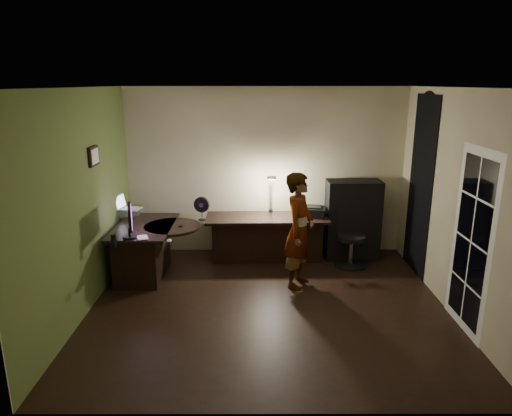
{
  "coord_description": "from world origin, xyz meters",
  "views": [
    {
      "loc": [
        -0.16,
        -5.31,
        2.75
      ],
      "look_at": [
        -0.15,
        1.05,
        1.0
      ],
      "focal_mm": 32.0,
      "sensor_mm": 36.0,
      "label": 1
    }
  ],
  "objects_px": {
    "desk_left": "(146,251)",
    "office_chair": "(352,237)",
    "cabinet": "(352,219)",
    "monitor": "(129,226)",
    "desk_right": "(267,238)",
    "person": "(299,230)"
  },
  "relations": [
    {
      "from": "monitor",
      "to": "desk_left",
      "type": "bearing_deg",
      "value": 67.41
    },
    {
      "from": "desk_right",
      "to": "cabinet",
      "type": "height_order",
      "value": "cabinet"
    },
    {
      "from": "cabinet",
      "to": "person",
      "type": "xyz_separation_m",
      "value": [
        -0.96,
        -1.07,
        0.17
      ]
    },
    {
      "from": "office_chair",
      "to": "person",
      "type": "xyz_separation_m",
      "value": [
        -0.88,
        -0.71,
        0.34
      ]
    },
    {
      "from": "monitor",
      "to": "cabinet",
      "type": "bearing_deg",
      "value": 5.77
    },
    {
      "from": "desk_right",
      "to": "person",
      "type": "xyz_separation_m",
      "value": [
        0.41,
        -0.94,
        0.44
      ]
    },
    {
      "from": "desk_left",
      "to": "desk_right",
      "type": "relative_size",
      "value": 0.69
    },
    {
      "from": "desk_right",
      "to": "person",
      "type": "distance_m",
      "value": 1.12
    },
    {
      "from": "person",
      "to": "desk_right",
      "type": "bearing_deg",
      "value": 46.9
    },
    {
      "from": "cabinet",
      "to": "monitor",
      "type": "distance_m",
      "value": 3.47
    },
    {
      "from": "desk_left",
      "to": "person",
      "type": "height_order",
      "value": "person"
    },
    {
      "from": "cabinet",
      "to": "monitor",
      "type": "relative_size",
      "value": 2.68
    },
    {
      "from": "desk_right",
      "to": "office_chair",
      "type": "height_order",
      "value": "office_chair"
    },
    {
      "from": "desk_left",
      "to": "office_chair",
      "type": "distance_m",
      "value": 3.11
    },
    {
      "from": "desk_left",
      "to": "person",
      "type": "relative_size",
      "value": 0.82
    },
    {
      "from": "monitor",
      "to": "office_chair",
      "type": "relative_size",
      "value": 0.52
    },
    {
      "from": "cabinet",
      "to": "desk_right",
      "type": "bearing_deg",
      "value": -175.47
    },
    {
      "from": "person",
      "to": "cabinet",
      "type": "bearing_deg",
      "value": -18.68
    },
    {
      "from": "cabinet",
      "to": "office_chair",
      "type": "bearing_deg",
      "value": -102.51
    },
    {
      "from": "desk_left",
      "to": "monitor",
      "type": "height_order",
      "value": "monitor"
    },
    {
      "from": "desk_left",
      "to": "monitor",
      "type": "bearing_deg",
      "value": -97.06
    },
    {
      "from": "desk_left",
      "to": "cabinet",
      "type": "xyz_separation_m",
      "value": [
        3.16,
        0.73,
        0.25
      ]
    }
  ]
}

